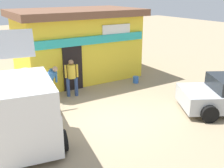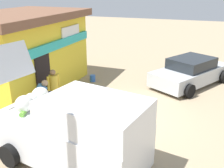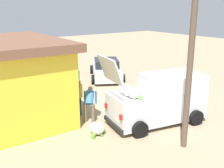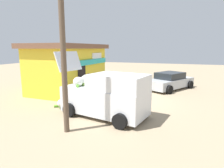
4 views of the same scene
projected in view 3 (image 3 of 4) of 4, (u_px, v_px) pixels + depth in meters
The scene contains 9 objects.
ground_plane at pixel (123, 101), 14.17m from camera, with size 60.00×60.00×0.00m, color #9E896B.
storefront_bar at pixel (14, 78), 11.84m from camera, with size 6.33×4.07×3.42m.
delivery_van at pixel (159, 99), 11.40m from camera, with size 2.72×4.56×2.97m.
parked_sedan at pixel (106, 69), 18.55m from camera, with size 4.53×3.65×1.30m.
vendor_standing at pixel (79, 94), 12.26m from camera, with size 0.55×0.43×1.59m.
customer_bending at pixel (90, 101), 11.52m from camera, with size 0.68×0.67×1.46m.
unloaded_banana_pile at pixel (97, 129), 10.49m from camera, with size 0.78×0.80×0.45m.
paint_bucket at pixel (52, 92), 15.12m from camera, with size 0.28×0.28×0.32m, color blue.
utility_pole at pixel (189, 78), 8.92m from camera, with size 0.20×0.20×4.98m, color brown.
Camera 3 is at (-10.45, 8.38, 4.74)m, focal length 43.79 mm.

